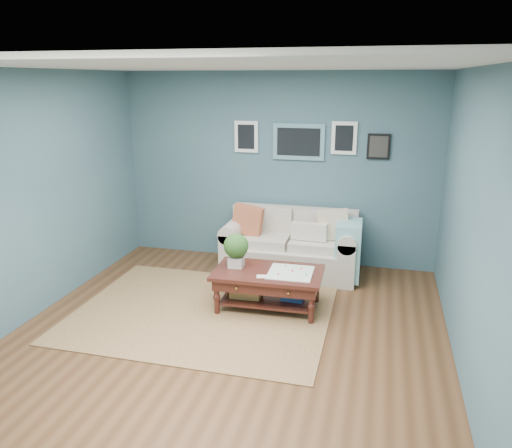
% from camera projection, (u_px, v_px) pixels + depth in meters
% --- Properties ---
extents(room_shell, '(5.00, 5.02, 2.70)m').
position_uv_depth(room_shell, '(225.00, 211.00, 4.82)').
color(room_shell, brown).
rests_on(room_shell, ground).
extents(area_rug, '(2.88, 2.30, 0.01)m').
position_uv_depth(area_rug, '(203.00, 312.00, 5.75)').
color(area_rug, brown).
rests_on(area_rug, ground).
extents(loveseat, '(1.86, 0.84, 0.96)m').
position_uv_depth(loveseat, '(297.00, 246.00, 6.84)').
color(loveseat, beige).
rests_on(loveseat, ground).
extents(coffee_table, '(1.26, 0.76, 0.87)m').
position_uv_depth(coffee_table, '(263.00, 277.00, 5.77)').
color(coffee_table, '#381110').
rests_on(coffee_table, ground).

